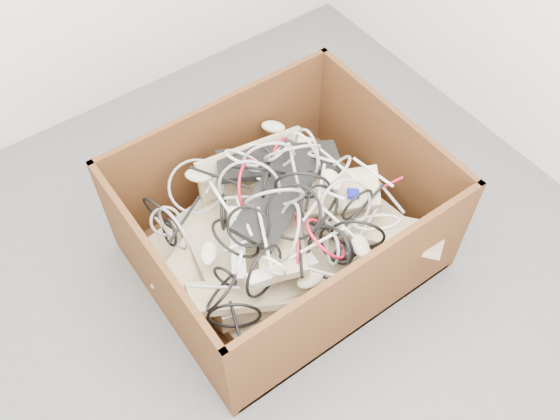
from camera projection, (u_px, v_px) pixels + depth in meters
ground at (269, 310)px, 2.49m from camera, size 3.00×3.00×0.00m
room_shell at (262, 72)px, 1.48m from camera, size 3.04×3.04×2.50m
cardboard_box at (280, 237)px, 2.53m from camera, size 1.12×0.93×0.56m
keyboard_pile at (290, 212)px, 2.43m from camera, size 1.10×0.88×0.34m
mice_scatter at (291, 204)px, 2.37m from camera, size 0.74×0.83×0.19m
power_strip_left at (237, 243)px, 2.26m from camera, size 0.19×0.27×0.12m
power_strip_right at (282, 272)px, 2.20m from camera, size 0.28×0.10×0.09m
vga_plug at (353, 194)px, 2.38m from camera, size 0.06×0.06×0.03m
cable_tangle at (275, 204)px, 2.30m from camera, size 0.99×0.86×0.43m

